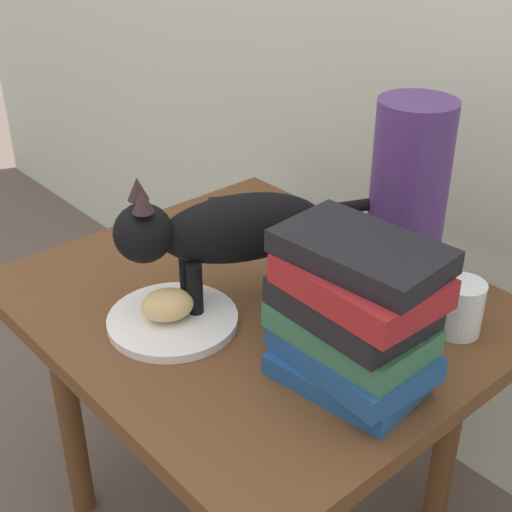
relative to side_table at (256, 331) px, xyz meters
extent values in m
cube|color=brown|center=(0.00, 0.00, 0.05)|extent=(0.76, 0.66, 0.03)
cylinder|color=brown|center=(-0.25, -0.25, -0.21)|extent=(0.04, 0.04, 0.48)
cylinder|color=brown|center=(-0.25, 0.25, -0.21)|extent=(0.04, 0.04, 0.48)
cylinder|color=brown|center=(0.25, 0.25, -0.21)|extent=(0.04, 0.04, 0.48)
cylinder|color=white|center=(-0.03, -0.15, 0.07)|extent=(0.20, 0.20, 0.01)
ellipsoid|color=#E0BC7A|center=(-0.03, -0.15, 0.11)|extent=(0.09, 0.10, 0.05)
cylinder|color=black|center=(-0.02, -0.11, 0.12)|extent=(0.02, 0.02, 0.10)
cylinder|color=black|center=(-0.07, -0.09, 0.12)|extent=(0.02, 0.02, 0.10)
cylinder|color=black|center=(0.05, 0.04, 0.12)|extent=(0.02, 0.02, 0.10)
cylinder|color=black|center=(-0.01, 0.06, 0.12)|extent=(0.02, 0.02, 0.10)
ellipsoid|color=black|center=(-0.01, -0.02, 0.20)|extent=(0.19, 0.27, 0.11)
sphere|color=black|center=(-0.07, -0.16, 0.21)|extent=(0.09, 0.09, 0.09)
cone|color=#332224|center=(-0.05, -0.17, 0.28)|extent=(0.03, 0.03, 0.03)
cone|color=#332224|center=(-0.09, -0.15, 0.28)|extent=(0.03, 0.03, 0.03)
cylinder|color=black|center=(0.07, 0.16, 0.21)|extent=(0.08, 0.15, 0.02)
cube|color=#1E4C8C|center=(0.24, -0.05, 0.08)|extent=(0.21, 0.15, 0.03)
cube|color=#1E4C8C|center=(0.24, -0.04, 0.12)|extent=(0.22, 0.15, 0.04)
cube|color=#336B4C|center=(0.24, -0.04, 0.15)|extent=(0.21, 0.13, 0.04)
cube|color=black|center=(0.24, -0.04, 0.19)|extent=(0.20, 0.14, 0.04)
cube|color=maroon|center=(0.25, -0.04, 0.23)|extent=(0.20, 0.14, 0.04)
cube|color=black|center=(0.24, -0.03, 0.27)|extent=(0.22, 0.15, 0.03)
cylinder|color=#4C2D72|center=(0.12, 0.22, 0.22)|extent=(0.12, 0.12, 0.32)
cylinder|color=silver|center=(0.27, 0.17, 0.11)|extent=(0.07, 0.07, 0.08)
cylinder|color=silver|center=(0.27, 0.17, 0.09)|extent=(0.06, 0.06, 0.04)
cube|color=black|center=(-0.25, 0.14, 0.08)|extent=(0.15, 0.12, 0.02)
camera|label=1|loc=(0.74, -0.65, 0.71)|focal=50.28mm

